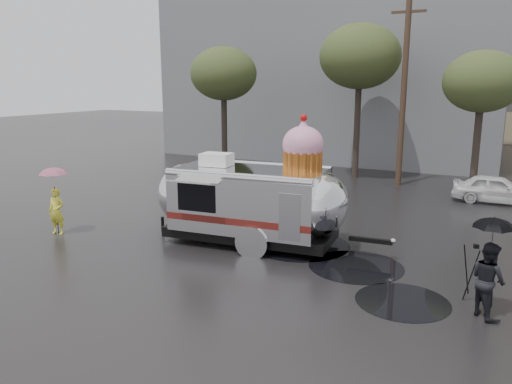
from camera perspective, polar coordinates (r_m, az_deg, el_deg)
The scene contains 14 objects.
ground at distance 14.25m, azimuth -5.56°, elevation -8.49°, with size 120.00×120.00×0.00m, color black.
puddles at distance 14.73m, azimuth 9.01°, elevation -7.85°, with size 6.48×5.52×0.01m.
grey_building at distance 36.97m, azimuth 9.41°, elevation 14.52°, with size 22.00×12.00×13.00m, color slate.
utility_pole at distance 25.65m, azimuth 16.52°, elevation 10.94°, with size 1.60×0.28×9.00m.
tree_left at distance 28.06m, azimuth -3.73°, elevation 13.27°, with size 3.64×3.64×6.95m.
tree_mid at distance 27.21m, azimuth 11.80°, elevation 14.87°, with size 4.20×4.20×8.03m.
tree_right at distance 24.24m, azimuth 24.45°, elevation 11.33°, with size 3.36×3.36×6.42m.
barricade_row at distance 25.12m, azimuth -4.21°, elevation 1.99°, with size 4.30×0.80×1.00m.
airstream_trailer at distance 15.77m, azimuth -0.32°, elevation -0.70°, with size 7.86×3.42×4.24m.
person_left at distance 18.21m, azimuth -21.82°, elevation -2.07°, with size 0.57×0.38×1.58m, color #ECED3C.
umbrella_pink at distance 17.98m, azimuth -22.12°, elevation 1.49°, with size 1.15×1.15×2.34m.
person_right at distance 12.17m, azimuth 24.99°, elevation -9.09°, with size 0.82×0.46×1.71m, color black.
umbrella_black at distance 11.84m, azimuth 25.46°, elevation -4.28°, with size 1.08×1.08×2.29m.
tripod at distance 13.05m, azimuth 23.66°, elevation -7.89°, with size 0.56×0.53×1.36m.
Camera 1 is at (7.17, -11.21, 5.08)m, focal length 35.00 mm.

